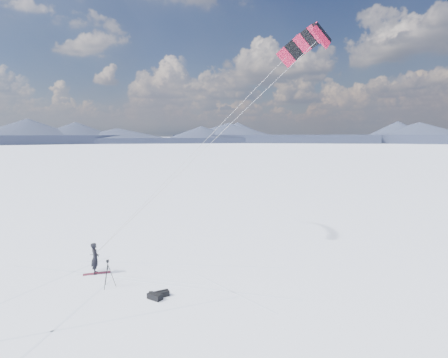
{
  "coord_description": "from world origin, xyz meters",
  "views": [
    {
      "loc": [
        5.34,
        -19.11,
        8.28
      ],
      "look_at": [
        5.37,
        3.5,
        5.52
      ],
      "focal_mm": 30.0,
      "sensor_mm": 36.0,
      "label": 1
    }
  ],
  "objects_px": {
    "snowkiter": "(96,274)",
    "snowboard": "(97,273)",
    "tripod": "(108,270)",
    "gear_bag_b": "(155,296)",
    "gear_bag_a": "(162,294)"
  },
  "relations": [
    {
      "from": "gear_bag_a",
      "to": "gear_bag_b",
      "type": "xyz_separation_m",
      "value": [
        -0.28,
        -0.32,
        0.01
      ]
    },
    {
      "from": "snowkiter",
      "to": "gear_bag_b",
      "type": "xyz_separation_m",
      "value": [
        4.16,
        -3.48,
        0.15
      ]
    },
    {
      "from": "tripod",
      "to": "snowboard",
      "type": "bearing_deg",
      "value": 111.36
    },
    {
      "from": "tripod",
      "to": "gear_bag_b",
      "type": "height_order",
      "value": "tripod"
    },
    {
      "from": "gear_bag_a",
      "to": "snowboard",
      "type": "bearing_deg",
      "value": 114.53
    },
    {
      "from": "tripod",
      "to": "gear_bag_a",
      "type": "xyz_separation_m",
      "value": [
        3.07,
        -1.19,
        -0.83
      ]
    },
    {
      "from": "snowboard",
      "to": "gear_bag_b",
      "type": "height_order",
      "value": "gear_bag_b"
    },
    {
      "from": "snowkiter",
      "to": "snowboard",
      "type": "xyz_separation_m",
      "value": [
        0.07,
        -0.02,
        0.02
      ]
    },
    {
      "from": "snowboard",
      "to": "gear_bag_a",
      "type": "height_order",
      "value": "gear_bag_a"
    },
    {
      "from": "tripod",
      "to": "gear_bag_a",
      "type": "relative_size",
      "value": 1.86
    },
    {
      "from": "snowboard",
      "to": "gear_bag_b",
      "type": "xyz_separation_m",
      "value": [
        4.09,
        -3.46,
        0.13
      ]
    },
    {
      "from": "tripod",
      "to": "gear_bag_b",
      "type": "relative_size",
      "value": 1.79
    },
    {
      "from": "gear_bag_b",
      "to": "snowboard",
      "type": "bearing_deg",
      "value": 172.83
    },
    {
      "from": "snowkiter",
      "to": "tripod",
      "type": "relative_size",
      "value": 1.23
    },
    {
      "from": "snowkiter",
      "to": "tripod",
      "type": "bearing_deg",
      "value": -163.91
    }
  ]
}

